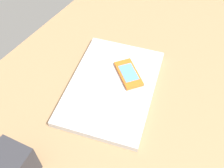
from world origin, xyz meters
TOP-DOWN VIEW (x-y plane):
  - desk_surface at (0.00, 0.00)cm, footprint 120.00×80.00cm
  - laptop_closed at (4.65, -2.30)cm, footprint 40.76×32.97cm
  - cell_phone_on_laptop at (-1.16, 0.31)cm, footprint 11.24×12.14cm

SIDE VIEW (x-z plane):
  - desk_surface at x=0.00cm, z-range 0.00..3.00cm
  - laptop_closed at x=4.65cm, z-range 3.00..4.88cm
  - cell_phone_on_laptop at x=-1.16cm, z-range 4.85..6.02cm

